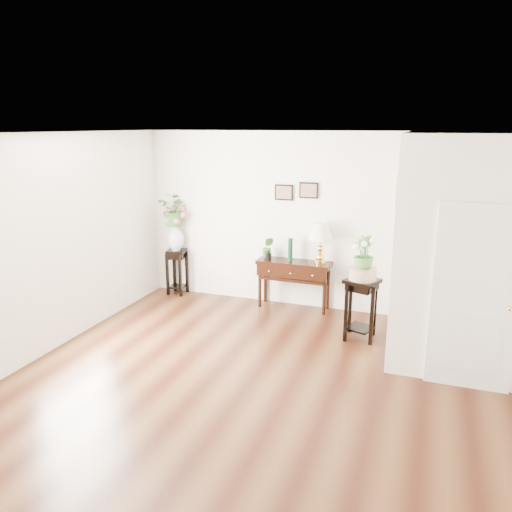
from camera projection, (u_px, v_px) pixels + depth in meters
The scene contains 20 objects.
floor at pixel (268, 387), 5.65m from camera, with size 6.00×5.50×0.02m, color #4D2D17.
ceiling at pixel (270, 134), 4.94m from camera, with size 6.00×5.50×0.02m, color white.
wall_back at pixel (324, 223), 7.80m from camera, with size 6.00×0.02×2.80m, color white.
wall_front at pixel (116, 398), 2.79m from camera, with size 6.00×0.02×2.80m, color white.
wall_left at pixel (43, 247), 6.27m from camera, with size 0.02×5.50×2.80m, color white.
partition at pixel (473, 247), 6.23m from camera, with size 1.80×1.95×2.80m, color white.
door at pixel (475, 299), 5.41m from camera, with size 0.90×0.05×2.10m, color silver.
art_print_left at pixel (284, 192), 7.88m from camera, with size 0.30×0.02×0.25m, color black.
art_print_right at pixel (309, 190), 7.74m from camera, with size 0.30×0.02×0.25m, color black.
wall_ornament at pixel (399, 191), 6.48m from camera, with size 0.51×0.51×0.07m, color #D68D4F.
console_table at pixel (294, 285), 8.03m from camera, with size 1.18×0.39×0.79m, color black.
table_lamp at pixel (321, 242), 7.70m from camera, with size 0.37×0.37×0.65m, color #DEB350.
green_vase at pixel (290, 250), 7.91m from camera, with size 0.08×0.08×0.37m, color #0B311E.
potted_plant at pixel (268, 248), 8.03m from camera, with size 0.19×0.15×0.34m, color #387228.
plant_stand_a at pixel (177, 272), 8.71m from camera, with size 0.31×0.31×0.79m, color black.
porcelain_vase at pixel (176, 237), 8.55m from camera, with size 0.27×0.27×0.47m, color silver, non-canonical shape.
lily_arrangement at pixel (175, 210), 8.43m from camera, with size 0.53×0.46×0.58m, color #387228.
plant_stand_b at pixel (361, 309), 6.86m from camera, with size 0.40×0.40×0.86m, color black.
ceramic_bowl at pixel (363, 274), 6.73m from camera, with size 0.37×0.37×0.17m, color tan.
narcissus at pixel (364, 254), 6.66m from camera, with size 0.27×0.27×0.48m, color #387228.
Camera 1 is at (1.57, -4.84, 2.88)m, focal length 35.00 mm.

